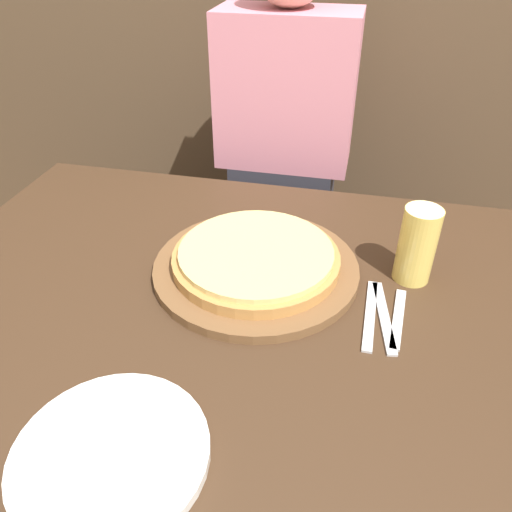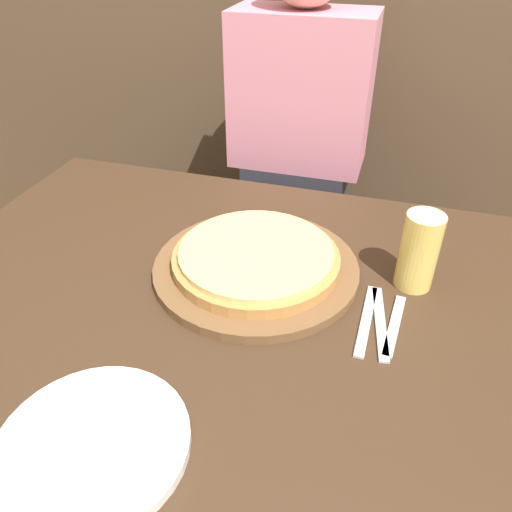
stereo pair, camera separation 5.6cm
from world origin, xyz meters
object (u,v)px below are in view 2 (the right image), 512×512
pizza_on_board (256,262)px  diner_person (297,174)px  spoon (394,325)px  dinner_plate (93,445)px  dinner_knife (380,322)px  fork (366,320)px  beer_glass (420,248)px

pizza_on_board → diner_person: 0.61m
pizza_on_board → spoon: bearing=-16.4°
diner_person → pizza_on_board: bearing=-85.5°
dinner_plate → dinner_knife: size_ratio=1.39×
spoon → diner_person: (-0.33, 0.68, -0.07)m
fork → pizza_on_board: bearing=160.3°
spoon → diner_person: diner_person is taller
beer_glass → dinner_knife: 0.17m
pizza_on_board → spoon: (0.28, -0.08, -0.02)m
fork → diner_person: bearing=112.4°
fork → diner_person: 0.74m
dinner_plate → spoon: size_ratio=1.63×
dinner_plate → spoon: dinner_plate is taller
pizza_on_board → dinner_knife: pizza_on_board is taller
dinner_knife → dinner_plate: bearing=-134.0°
pizza_on_board → fork: pizza_on_board is taller
diner_person → dinner_knife: bearing=-65.8°
beer_glass → pizza_on_board: bearing=-170.6°
spoon → pizza_on_board: bearing=163.6°
dinner_knife → pizza_on_board: bearing=162.1°
dinner_knife → spoon: size_ratio=1.17×
beer_glass → spoon: 0.16m
beer_glass → diner_person: size_ratio=0.12×
fork → diner_person: diner_person is taller
dinner_plate → fork: dinner_plate is taller
dinner_knife → spoon: same height
beer_glass → fork: 0.17m
beer_glass → dinner_knife: (-0.05, -0.13, -0.08)m
beer_glass → spoon: beer_glass is taller
pizza_on_board → diner_person: bearing=94.5°
beer_glass → fork: (-0.07, -0.13, -0.08)m
beer_glass → dinner_plate: bearing=-128.9°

